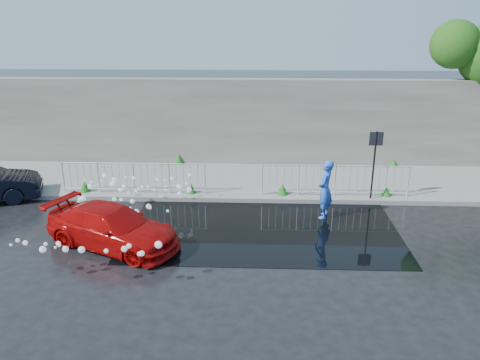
{
  "coord_description": "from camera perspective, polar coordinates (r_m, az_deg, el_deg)",
  "views": [
    {
      "loc": [
        0.32,
        -11.94,
        6.03
      ],
      "look_at": [
        -0.24,
        2.4,
        1.0
      ],
      "focal_mm": 35.0,
      "sensor_mm": 36.0,
      "label": 1
    }
  ],
  "objects": [
    {
      "name": "puddle",
      "position": [
        14.28,
        2.77,
        -5.67
      ],
      "size": [
        8.0,
        5.0,
        0.01
      ],
      "primitive_type": "cube",
      "color": "black",
      "rests_on": "ground"
    },
    {
      "name": "pavement",
      "position": [
        17.96,
        1.09,
        -0.06
      ],
      "size": [
        30.0,
        4.0,
        0.15
      ],
      "primitive_type": "cube",
      "color": "slate",
      "rests_on": "ground"
    },
    {
      "name": "red_car",
      "position": [
        13.36,
        -15.28,
        -5.57
      ],
      "size": [
        4.22,
        3.03,
        1.14
      ],
      "primitive_type": "imported",
      "rotation": [
        0.0,
        0.0,
        1.16
      ],
      "color": "#A20706",
      "rests_on": "ground"
    },
    {
      "name": "weeds",
      "position": [
        17.43,
        -0.91,
        0.22
      ],
      "size": [
        12.17,
        3.93,
        0.43
      ],
      "color": "#144C19",
      "rests_on": "pavement"
    },
    {
      "name": "railing_left",
      "position": [
        16.75,
        -12.83,
        0.38
      ],
      "size": [
        5.05,
        0.05,
        1.1
      ],
      "color": "silver",
      "rests_on": "pavement"
    },
    {
      "name": "sign_post",
      "position": [
        16.12,
        16.1,
        3.04
      ],
      "size": [
        0.45,
        0.06,
        2.5
      ],
      "color": "black",
      "rests_on": "ground"
    },
    {
      "name": "retaining_wall",
      "position": [
        19.59,
        1.26,
        7.13
      ],
      "size": [
        30.0,
        0.6,
        3.5
      ],
      "primitive_type": "cube",
      "color": "#5A534B",
      "rests_on": "pavement"
    },
    {
      "name": "person",
      "position": [
        14.81,
        10.34,
        -1.13
      ],
      "size": [
        0.64,
        0.79,
        1.88
      ],
      "primitive_type": "imported",
      "rotation": [
        0.0,
        0.0,
        -1.89
      ],
      "color": "blue",
      "rests_on": "ground"
    },
    {
      "name": "curb",
      "position": [
        16.09,
        0.94,
        -2.4
      ],
      "size": [
        30.0,
        0.25,
        0.16
      ],
      "primitive_type": "cube",
      "color": "slate",
      "rests_on": "ground"
    },
    {
      "name": "ground",
      "position": [
        13.38,
        0.64,
        -7.48
      ],
      "size": [
        90.0,
        90.0,
        0.0
      ],
      "primitive_type": "plane",
      "color": "black",
      "rests_on": "ground"
    },
    {
      "name": "railing_right",
      "position": [
        16.4,
        11.52,
        0.07
      ],
      "size": [
        5.05,
        0.05,
        1.1
      ],
      "color": "silver",
      "rests_on": "pavement"
    },
    {
      "name": "water_spray",
      "position": [
        14.1,
        -14.24,
        -3.24
      ],
      "size": [
        3.67,
        5.43,
        0.9
      ],
      "color": "white",
      "rests_on": "ground"
    }
  ]
}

